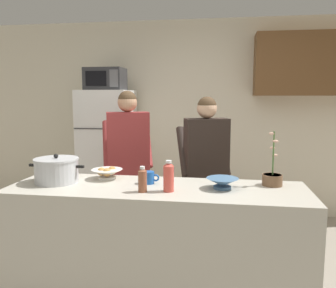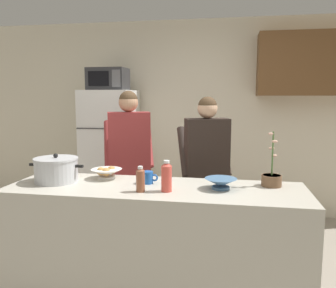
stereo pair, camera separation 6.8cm
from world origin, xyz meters
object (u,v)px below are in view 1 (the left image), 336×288
Objects in this scene: microwave at (105,79)px; potted_orchid at (272,177)px; refrigerator at (108,154)px; bottle_near_edge at (142,179)px; coffee_mug at (149,178)px; person_by_sink at (206,160)px; bread_bowl at (107,173)px; bottle_mid_counter at (169,176)px; empty_bowl at (222,183)px; person_near_pot at (128,152)px; cooking_pot at (57,170)px.

potted_orchid is (1.86, -1.65, -0.83)m from microwave.
refrigerator is 2.51m from potted_orchid.
refrigerator is 2.21m from bottle_near_edge.
refrigerator is at bearing 117.77° from coffee_mug.
refrigerator is at bearing 141.72° from person_by_sink.
bottle_mid_counter reaches higher than bread_bowl.
empty_bowl is (1.49, -1.80, -0.84)m from microwave.
microwave is (0.00, -0.02, 0.97)m from refrigerator.
person_near_pot is 0.89m from coffee_mug.
refrigerator is 1.05× the size of person_by_sink.
person_by_sink is 1.03m from bottle_near_edge.
microwave is 0.29× the size of person_near_pot.
bottle_near_edge is (0.39, -1.04, -0.02)m from person_near_pot.
bottle_near_edge is at bearing -41.80° from bread_bowl.
person_near_pot is at bearing 110.52° from bottle_near_edge.
potted_orchid is (1.32, -0.71, -0.05)m from person_near_pot.
coffee_mug is at bearing -14.41° from bread_bowl.
person_by_sink is (1.33, -1.03, -0.82)m from microwave.
microwave is at bearing 96.28° from cooking_pot.
person_by_sink is 3.51× the size of cooking_pot.
bottle_near_edge is at bearing -88.86° from coffee_mug.
person_near_pot is at bearing 91.15° from bread_bowl.
cooking_pot is (-0.34, -0.87, -0.01)m from person_near_pot.
bottle_near_edge is 0.99m from potted_orchid.
person_by_sink is 0.93m from bottle_mid_counter.
cooking_pot is at bearing 166.93° from bottle_near_edge.
person_near_pot is 6.98× the size of empty_bowl.
refrigerator is 4.04× the size of potted_orchid.
microwave is at bearing 129.57° from empty_bowl.
refrigerator is 9.01× the size of bottle_near_edge.
person_near_pot is (0.54, -0.94, -0.78)m from microwave.
refrigerator is 12.74× the size of coffee_mug.
bottle_near_edge is 0.82× the size of bottle_mid_counter.
person_near_pot is at bearing 137.60° from empty_bowl.
microwave reaches higher than person_near_pot.
cooking_pot is at bearing -83.79° from refrigerator.
person_by_sink is at bearing 59.98° from coffee_mug.
microwave is at bearing 108.70° from bread_bowl.
person_by_sink is at bearing 66.92° from bottle_near_edge.
empty_bowl is at bearing 17.13° from bottle_near_edge.
cooking_pot is 0.73m from coffee_mug.
person_by_sink reaches higher than coffee_mug.
microwave is at bearing 115.21° from bottle_near_edge.
microwave is 1.89× the size of bread_bowl.
bottle_near_edge is at bearing -64.79° from microwave.
person_by_sink is 6.27× the size of bread_bowl.
potted_orchid reaches higher than cooking_pot.
microwave is 1.98m from cooking_pot.
refrigerator is 1.76m from bread_bowl.
refrigerator reaches higher than bread_bowl.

